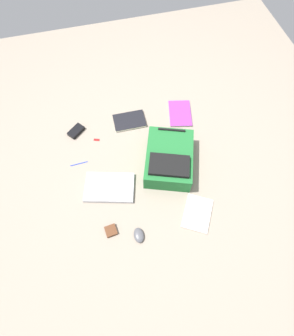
% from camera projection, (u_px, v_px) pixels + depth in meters
% --- Properties ---
extents(ground_plane, '(3.57, 3.57, 0.00)m').
position_uv_depth(ground_plane, '(143.00, 169.00, 2.04)').
color(ground_plane, gray).
extents(backpack, '(0.47, 0.53, 0.19)m').
position_uv_depth(backpack, '(169.00, 160.00, 1.98)').
color(backpack, '#1E662D').
rests_on(backpack, ground_plane).
extents(laptop, '(0.41, 0.32, 0.03)m').
position_uv_depth(laptop, '(109.00, 187.00, 1.96)').
color(laptop, '#929296').
rests_on(laptop, ground_plane).
extents(book_blue, '(0.26, 0.18, 0.02)m').
position_uv_depth(book_blue, '(129.00, 121.00, 2.23)').
color(book_blue, silver).
rests_on(book_blue, ground_plane).
extents(book_manual, '(0.24, 0.30, 0.02)m').
position_uv_depth(book_manual, '(180.00, 113.00, 2.27)').
color(book_manual, silver).
rests_on(book_manual, ground_plane).
extents(book_comic, '(0.28, 0.31, 0.02)m').
position_uv_depth(book_comic, '(197.00, 213.00, 1.88)').
color(book_comic, silver).
rests_on(book_comic, ground_plane).
extents(computer_mouse, '(0.07, 0.10, 0.03)m').
position_uv_depth(computer_mouse, '(139.00, 235.00, 1.80)').
color(computer_mouse, '#4C4C51').
rests_on(computer_mouse, ground_plane).
extents(power_brick, '(0.15, 0.14, 0.03)m').
position_uv_depth(power_brick, '(76.00, 131.00, 2.18)').
color(power_brick, black).
rests_on(power_brick, ground_plane).
extents(pen_black, '(0.13, 0.01, 0.01)m').
position_uv_depth(pen_black, '(79.00, 164.00, 2.06)').
color(pen_black, '#1933B2').
rests_on(pen_black, ground_plane).
extents(earbud_pouch, '(0.08, 0.08, 0.02)m').
position_uv_depth(earbud_pouch, '(111.00, 231.00, 1.82)').
color(earbud_pouch, '#59331E').
rests_on(earbud_pouch, ground_plane).
extents(usb_stick, '(0.05, 0.03, 0.01)m').
position_uv_depth(usb_stick, '(97.00, 140.00, 2.16)').
color(usb_stick, '#B21919').
rests_on(usb_stick, ground_plane).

